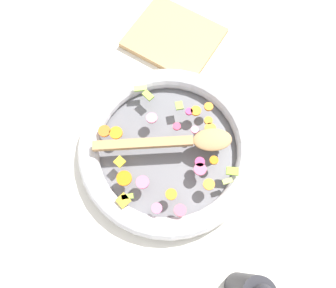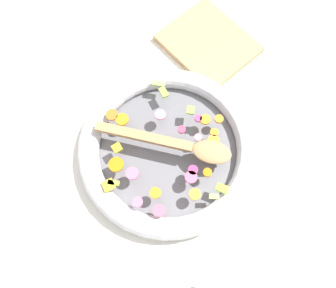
# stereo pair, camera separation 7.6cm
# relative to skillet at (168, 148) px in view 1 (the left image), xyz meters

# --- Properties ---
(ground_plane) EXTENTS (4.00, 4.00, 0.00)m
(ground_plane) POSITION_rel_skillet_xyz_m (0.00, 0.00, -0.02)
(ground_plane) COLOR silver
(skillet) EXTENTS (0.43, 0.43, 0.05)m
(skillet) POSITION_rel_skillet_xyz_m (0.00, 0.00, 0.00)
(skillet) COLOR slate
(skillet) RESTS_ON ground_plane
(chopped_vegetables) EXTENTS (0.34, 0.33, 0.01)m
(chopped_vegetables) POSITION_rel_skillet_xyz_m (-0.01, 0.02, 0.03)
(chopped_vegetables) COLOR orange
(chopped_vegetables) RESTS_ON skillet
(wooden_spoon) EXTENTS (0.28, 0.22, 0.01)m
(wooden_spoon) POSITION_rel_skillet_xyz_m (-0.02, -0.01, 0.04)
(wooden_spoon) COLOR #A87F51
(wooden_spoon) RESTS_ON chopped_vegetables
(cutting_board) EXTENTS (0.24, 0.20, 0.02)m
(cutting_board) POSITION_rel_skillet_xyz_m (0.16, -0.29, -0.01)
(cutting_board) COLOR tan
(cutting_board) RESTS_ON ground_plane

